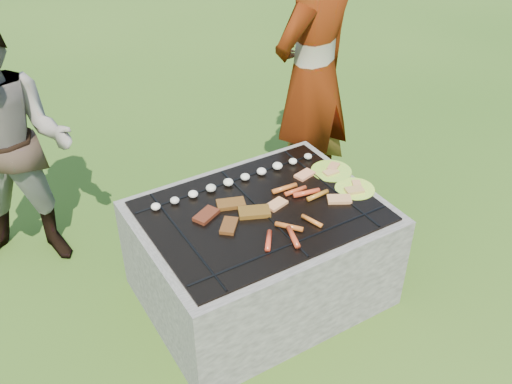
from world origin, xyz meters
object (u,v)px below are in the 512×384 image
fire_pit (261,256)px  plate_far (331,171)px  cook (313,77)px  plate_near (355,189)px  bystander (8,151)px

fire_pit → plate_far: 0.66m
fire_pit → cook: cook is taller
fire_pit → plate_near: 0.66m
fire_pit → bystander: (-1.05, 1.02, 0.50)m
fire_pit → cook: bearing=39.9°
fire_pit → cook: (0.81, 0.68, 0.66)m
fire_pit → plate_far: plate_far is taller
fire_pit → cook: size_ratio=0.69×
plate_far → cook: (0.25, 0.57, 0.33)m
fire_pit → plate_near: plate_near is taller
fire_pit → cook: 1.25m
plate_far → plate_near: (-0.00, -0.22, 0.00)m
plate_near → bystander: bearing=145.1°
cook → bystander: 1.90m
fire_pit → bystander: size_ratio=0.83×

